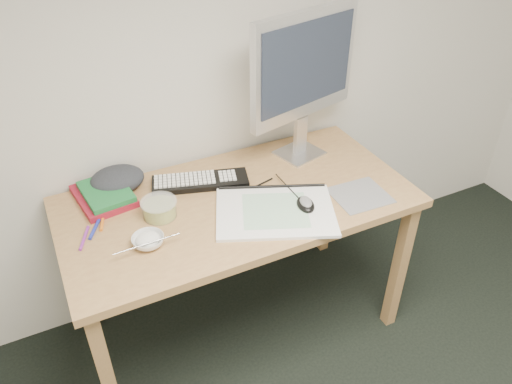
# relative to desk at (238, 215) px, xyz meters

# --- Properties ---
(desk) EXTENTS (1.40, 0.70, 0.75)m
(desk) POSITION_rel_desk_xyz_m (0.00, 0.00, 0.00)
(desk) COLOR tan
(desk) RESTS_ON ground
(mousepad) EXTENTS (0.23, 0.21, 0.00)m
(mousepad) POSITION_rel_desk_xyz_m (0.45, -0.20, 0.08)
(mousepad) COLOR gray
(mousepad) RESTS_ON desk
(sketchpad) EXTENTS (0.54, 0.47, 0.01)m
(sketchpad) POSITION_rel_desk_xyz_m (0.09, -0.15, 0.09)
(sketchpad) COLOR white
(sketchpad) RESTS_ON desk
(keyboard) EXTENTS (0.42, 0.23, 0.02)m
(keyboard) POSITION_rel_desk_xyz_m (-0.10, 0.16, 0.09)
(keyboard) COLOR black
(keyboard) RESTS_ON desk
(monitor) EXTENTS (0.54, 0.21, 0.64)m
(monitor) POSITION_rel_desk_xyz_m (0.40, 0.20, 0.48)
(monitor) COLOR silver
(monitor) RESTS_ON desk
(mouse) EXTENTS (0.09, 0.12, 0.04)m
(mouse) POSITION_rel_desk_xyz_m (0.21, -0.17, 0.11)
(mouse) COLOR black
(mouse) RESTS_ON sketchpad
(rice_bowl) EXTENTS (0.13, 0.13, 0.04)m
(rice_bowl) POSITION_rel_desk_xyz_m (-0.40, -0.11, 0.10)
(rice_bowl) COLOR white
(rice_bowl) RESTS_ON desk
(chopsticks) EXTENTS (0.23, 0.02, 0.02)m
(chopsticks) POSITION_rel_desk_xyz_m (-0.41, -0.15, 0.12)
(chopsticks) COLOR silver
(chopsticks) RESTS_ON rice_bowl
(fruit_tub) EXTENTS (0.15, 0.15, 0.07)m
(fruit_tub) POSITION_rel_desk_xyz_m (-0.31, 0.03, 0.12)
(fruit_tub) COLOR gold
(fruit_tub) RESTS_ON desk
(book_red) EXTENTS (0.23, 0.29, 0.03)m
(book_red) POSITION_rel_desk_xyz_m (-0.48, 0.24, 0.10)
(book_red) COLOR maroon
(book_red) RESTS_ON desk
(book_green) EXTENTS (0.20, 0.25, 0.02)m
(book_green) POSITION_rel_desk_xyz_m (-0.47, 0.23, 0.12)
(book_green) COLOR #1A6831
(book_green) RESTS_ON book_red
(cloth_lump) EXTENTS (0.19, 0.16, 0.08)m
(cloth_lump) POSITION_rel_desk_xyz_m (-0.41, 0.29, 0.12)
(cloth_lump) COLOR #2A2D33
(cloth_lump) RESTS_ON desk
(pencil_pink) EXTENTS (0.19, 0.04, 0.01)m
(pencil_pink) POSITION_rel_desk_xyz_m (-0.02, 0.09, 0.09)
(pencil_pink) COLOR #D86C84
(pencil_pink) RESTS_ON desk
(pencil_tan) EXTENTS (0.18, 0.08, 0.01)m
(pencil_tan) POSITION_rel_desk_xyz_m (0.06, 0.01, 0.09)
(pencil_tan) COLOR tan
(pencil_tan) RESTS_ON desk
(pencil_black) EXTENTS (0.17, 0.05, 0.01)m
(pencil_black) POSITION_rel_desk_xyz_m (0.10, 0.04, 0.09)
(pencil_black) COLOR black
(pencil_black) RESTS_ON desk
(marker_blue) EXTENTS (0.08, 0.13, 0.01)m
(marker_blue) POSITION_rel_desk_xyz_m (-0.55, 0.06, 0.09)
(marker_blue) COLOR #1D2AA0
(marker_blue) RESTS_ON desk
(marker_orange) EXTENTS (0.05, 0.13, 0.01)m
(marker_orange) POSITION_rel_desk_xyz_m (-0.52, 0.10, 0.09)
(marker_orange) COLOR orange
(marker_orange) RESTS_ON desk
(marker_purple) EXTENTS (0.06, 0.12, 0.01)m
(marker_purple) POSITION_rel_desk_xyz_m (-0.60, 0.02, 0.09)
(marker_purple) COLOR purple
(marker_purple) RESTS_ON desk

